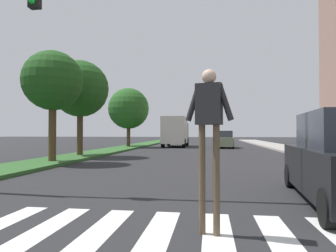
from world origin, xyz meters
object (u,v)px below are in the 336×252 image
tree_far (80,89)px  traffic_light_gantry (32,22)px  sedan_midblock (224,140)px  truck_box_delivery (176,131)px  tree_mid (53,81)px  tree_distant (129,109)px  pedestrian_performer (209,124)px

tree_far → traffic_light_gantry: bearing=-71.8°
sedan_midblock → truck_box_delivery: size_ratio=0.69×
tree_mid → traffic_light_gantry: bearing=-64.9°
traffic_light_gantry → tree_far: bearing=108.2°
tree_mid → sedan_midblock: bearing=60.9°
tree_distant → sedan_midblock: 10.11m
sedan_midblock → pedestrian_performer: bearing=-93.3°
tree_distant → pedestrian_performer: size_ratio=2.36×
pedestrian_performer → sedan_midblock: (1.44, 25.34, -0.88)m
traffic_light_gantry → sedan_midblock: size_ratio=1.98×
tree_far → traffic_light_gantry: 11.02m
tree_far → tree_distant: (-0.26, 12.08, -0.26)m
tree_distant → truck_box_delivery: bearing=22.1°
tree_mid → sedan_midblock: tree_mid is taller
traffic_light_gantry → sedan_midblock: traffic_light_gantry is taller
pedestrian_performer → tree_mid: bearing=129.8°
tree_mid → truck_box_delivery: 18.38m
sedan_midblock → truck_box_delivery: bearing=162.9°
sedan_midblock → truck_box_delivery: 5.30m
tree_mid → tree_far: size_ratio=0.92×
sedan_midblock → tree_mid: bearing=-119.1°
traffic_light_gantry → sedan_midblock: 23.89m
pedestrian_performer → sedan_midblock: pedestrian_performer is taller
tree_far → sedan_midblock: tree_far is taller
tree_distant → truck_box_delivery: 5.47m
tree_mid → truck_box_delivery: (4.02, 17.77, -2.39)m
traffic_light_gantry → pedestrian_performer: bearing=-29.0°
tree_distant → sedan_midblock: size_ratio=1.38×
tree_mid → sedan_midblock: 18.85m
tree_distant → pedestrian_performer: (8.16, -25.02, -2.28)m
truck_box_delivery → traffic_light_gantry: bearing=-92.1°
tree_far → pedestrian_performer: size_ratio=2.33×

